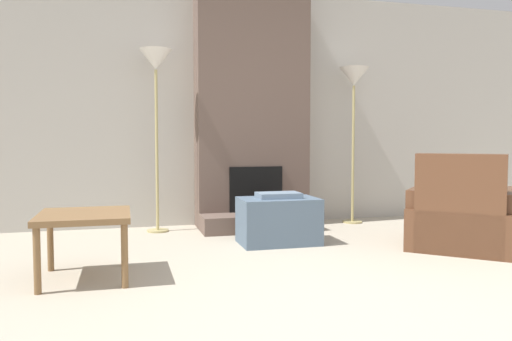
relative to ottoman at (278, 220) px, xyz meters
name	(u,v)px	position (x,y,z in m)	size (l,w,h in m)	color
ground_plane	(383,312)	(0.01, -1.88, -0.22)	(24.00, 24.00, 0.00)	#B2A893
wall_back	(247,108)	(0.01, 1.23, 1.08)	(7.98, 0.06, 2.60)	#BCB7AD
fireplace	(252,115)	(0.01, 0.99, 1.00)	(1.22, 0.72, 2.60)	brown
ottoman	(278,220)	(0.00, 0.00, 0.00)	(0.71, 0.45, 0.47)	slate
armchair	(463,220)	(1.49, -0.59, 0.03)	(1.26, 1.26, 0.83)	brown
side_table	(85,221)	(-1.61, -0.77, 0.18)	(0.60, 0.64, 0.45)	brown
floor_lamp_left	(156,71)	(-1.02, 0.89, 1.42)	(0.33, 0.33, 1.86)	tan
floor_lamp_right	(354,86)	(1.16, 0.89, 1.33)	(0.33, 0.33, 1.76)	tan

